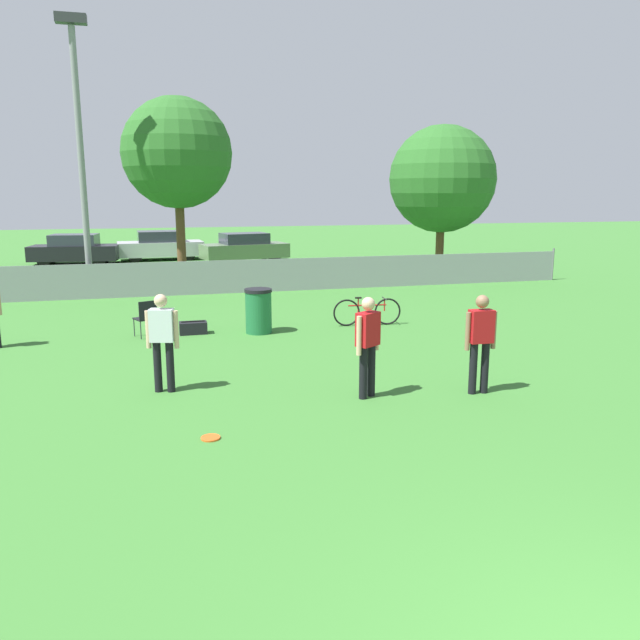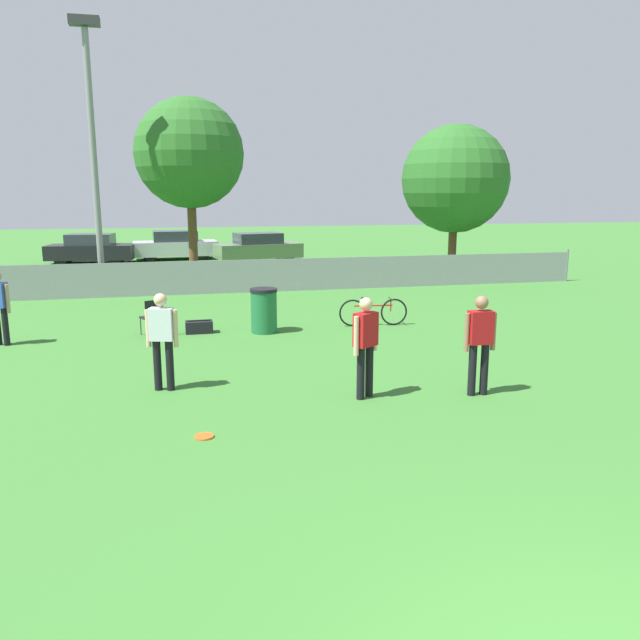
% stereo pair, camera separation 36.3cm
% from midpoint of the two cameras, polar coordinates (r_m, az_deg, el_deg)
% --- Properties ---
extents(fence_backline, '(23.51, 0.07, 1.21)m').
position_cam_midpoint_polar(fence_backline, '(20.94, -7.16, 4.00)').
color(fence_backline, gray).
rests_on(fence_backline, ground_plane).
extents(light_pole, '(0.90, 0.36, 8.49)m').
position_cam_midpoint_polar(light_pole, '(21.40, -21.62, 15.43)').
color(light_pole, gray).
rests_on(light_pole, ground_plane).
extents(tree_near_pole, '(3.85, 3.85, 6.57)m').
position_cam_midpoint_polar(tree_near_pole, '(23.16, -13.38, 14.59)').
color(tree_near_pole, brown).
rests_on(tree_near_pole, ground_plane).
extents(tree_far_right, '(4.11, 4.11, 5.85)m').
position_cam_midpoint_polar(tree_far_right, '(25.13, 10.70, 12.52)').
color(tree_far_right, brown).
rests_on(tree_far_right, ground_plane).
extents(player_receiver_white, '(0.53, 0.32, 1.65)m').
position_cam_midpoint_polar(player_receiver_white, '(10.60, -15.17, -1.44)').
color(player_receiver_white, black).
rests_on(player_receiver_white, ground_plane).
extents(player_thrower_red, '(0.47, 0.39, 1.65)m').
position_cam_midpoint_polar(player_thrower_red, '(9.97, 3.35, -1.87)').
color(player_thrower_red, black).
rests_on(player_thrower_red, ground_plane).
extents(player_defender_red, '(0.54, 0.23, 1.65)m').
position_cam_midpoint_polar(player_defender_red, '(10.44, 13.51, -1.55)').
color(player_defender_red, black).
rests_on(player_defender_red, ground_plane).
extents(frisbee_disc, '(0.27, 0.27, 0.03)m').
position_cam_midpoint_polar(frisbee_disc, '(8.72, -11.17, -10.52)').
color(frisbee_disc, '#E5591E').
rests_on(frisbee_disc, ground_plane).
extents(folding_chair_sideline, '(0.57, 0.57, 0.86)m').
position_cam_midpoint_polar(folding_chair_sideline, '(14.85, -16.29, 0.34)').
color(folding_chair_sideline, '#333338').
rests_on(folding_chair_sideline, ground_plane).
extents(bicycle_sideline, '(1.72, 0.44, 0.73)m').
position_cam_midpoint_polar(bicycle_sideline, '(15.61, 3.68, 0.77)').
color(bicycle_sideline, black).
rests_on(bicycle_sideline, ground_plane).
extents(trash_bin, '(0.65, 0.65, 1.06)m').
position_cam_midpoint_polar(trash_bin, '(14.80, -6.34, 0.84)').
color(trash_bin, '#1E6638').
rests_on(trash_bin, ground_plane).
extents(gear_bag_sideline, '(0.63, 0.35, 0.31)m').
position_cam_midpoint_polar(gear_bag_sideline, '(15.02, -12.20, -0.70)').
color(gear_bag_sideline, black).
rests_on(gear_bag_sideline, ground_plane).
extents(parked_car_dark, '(4.11, 2.16, 1.39)m').
position_cam_midpoint_polar(parked_car_dark, '(31.53, -21.81, 5.99)').
color(parked_car_dark, black).
rests_on(parked_car_dark, ground_plane).
extents(parked_car_silver, '(4.19, 2.07, 1.43)m').
position_cam_midpoint_polar(parked_car_silver, '(32.20, -14.70, 6.58)').
color(parked_car_silver, black).
rests_on(parked_car_silver, ground_plane).
extents(parked_car_olive, '(4.31, 2.43, 1.39)m').
position_cam_midpoint_polar(parked_car_olive, '(30.47, -7.26, 6.56)').
color(parked_car_olive, black).
rests_on(parked_car_olive, ground_plane).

